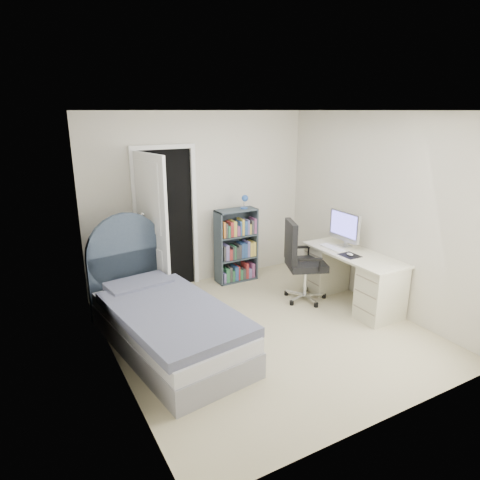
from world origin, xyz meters
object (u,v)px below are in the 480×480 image
bookcase (237,247)px  desk (352,276)px  bed (164,320)px  nightstand (122,276)px  office_chair (300,258)px  floor_lamp (143,265)px

bookcase → desk: bookcase is taller
bed → bookcase: bearing=38.8°
nightstand → bookcase: bookcase is taller
nightstand → office_chair: 2.40m
nightstand → floor_lamp: size_ratio=0.45×
office_chair → bookcase: bearing=111.1°
bed → nightstand: (-0.11, 1.37, 0.06)m
nightstand → desk: size_ratio=0.38×
desk → office_chair: bearing=143.1°
floor_lamp → bed: bearing=-96.8°
bed → nightstand: size_ratio=4.08×
nightstand → floor_lamp: bearing=-21.0°
office_chair → desk: bearing=-36.9°
bed → nightstand: bearing=94.7°
nightstand → office_chair: office_chair is taller
desk → floor_lamp: bearing=149.3°
bookcase → office_chair: bookcase is taller
nightstand → bed: bearing=-85.3°
bed → bookcase: (1.60, 1.29, 0.22)m
bookcase → nightstand: bearing=177.4°
floor_lamp → nightstand: bearing=159.0°
floor_lamp → desk: 2.80m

